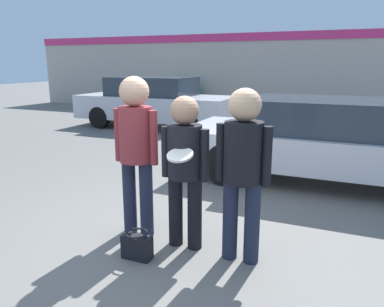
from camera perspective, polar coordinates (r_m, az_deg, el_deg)
The scene contains 9 objects.
ground_plane at distance 4.20m, azimuth -5.10°, elevation -13.48°, with size 56.00×56.00×0.00m, color #66635E.
storefront_building at distance 14.54m, azimuth 16.42°, elevation 11.63°, with size 24.00×0.22×3.02m.
person_left at distance 4.13m, azimuth -8.55°, elevation 1.78°, with size 0.53×0.36×1.78m.
person_middle_with_frisbee at distance 3.80m, azimuth -1.11°, elevation -1.09°, with size 0.52×0.55×1.60m.
person_right at distance 3.54m, azimuth 7.78°, elevation -1.16°, with size 0.54×0.37×1.70m.
parked_car_near at distance 6.47m, azimuth 20.23°, elevation 2.01°, with size 4.77×1.92×1.35m.
parked_car_far at distance 11.44m, azimuth -5.72°, elevation 7.79°, with size 4.72×1.84×1.50m.
shrub at distance 14.93m, azimuth -0.77°, elevation 8.76°, with size 1.28×1.28×1.28m.
handbag at distance 3.89m, azimuth -8.38°, elevation -13.73°, with size 0.30×0.23×0.28m.
Camera 1 is at (1.80, -3.28, 1.91)m, focal length 35.00 mm.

